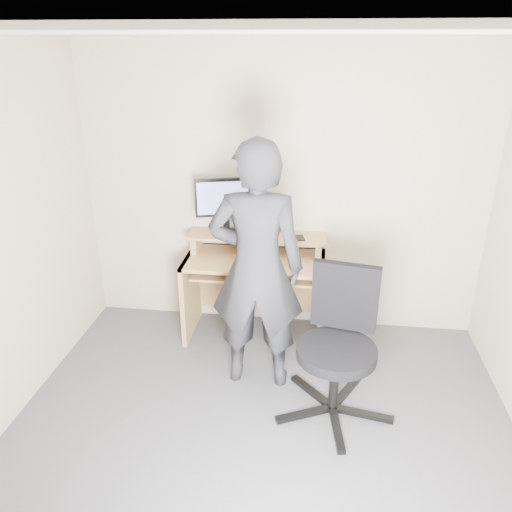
% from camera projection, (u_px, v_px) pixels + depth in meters
% --- Properties ---
extents(ground, '(3.50, 3.50, 0.00)m').
position_uv_depth(ground, '(256.00, 456.00, 3.23)').
color(ground, '#54545A').
rests_on(ground, ground).
extents(back_wall, '(3.50, 0.02, 2.50)m').
position_uv_depth(back_wall, '(282.00, 193.00, 4.32)').
color(back_wall, '#BAAB94').
rests_on(back_wall, ground).
extents(ceiling, '(3.50, 3.50, 0.02)m').
position_uv_depth(ceiling, '(257.00, 33.00, 2.23)').
color(ceiling, white).
rests_on(ceiling, back_wall).
extents(desk, '(1.20, 0.60, 0.91)m').
position_uv_depth(desk, '(256.00, 276.00, 4.42)').
color(desk, tan).
rests_on(desk, ground).
extents(monitor, '(0.51, 0.18, 0.49)m').
position_uv_depth(monitor, '(225.00, 201.00, 4.26)').
color(monitor, black).
rests_on(monitor, desk).
extents(external_drive, '(0.08, 0.14, 0.20)m').
position_uv_depth(external_drive, '(246.00, 223.00, 4.32)').
color(external_drive, black).
rests_on(external_drive, desk).
extents(travel_mug, '(0.09, 0.09, 0.17)m').
position_uv_depth(travel_mug, '(259.00, 225.00, 4.33)').
color(travel_mug, silver).
rests_on(travel_mug, desk).
extents(smartphone, '(0.09, 0.14, 0.01)m').
position_uv_depth(smartphone, '(300.00, 238.00, 4.26)').
color(smartphone, black).
rests_on(smartphone, desk).
extents(charger, '(0.06, 0.05, 0.03)m').
position_uv_depth(charger, '(220.00, 235.00, 4.29)').
color(charger, black).
rests_on(charger, desk).
extents(headphones, '(0.20, 0.19, 0.06)m').
position_uv_depth(headphones, '(232.00, 230.00, 4.43)').
color(headphones, silver).
rests_on(headphones, desk).
extents(keyboard, '(0.49, 0.33, 0.03)m').
position_uv_depth(keyboard, '(259.00, 272.00, 4.21)').
color(keyboard, black).
rests_on(keyboard, desk).
extents(mouse, '(0.10, 0.07, 0.04)m').
position_uv_depth(mouse, '(295.00, 263.00, 4.13)').
color(mouse, black).
rests_on(mouse, desk).
extents(office_chair, '(0.83, 0.82, 1.05)m').
position_uv_depth(office_chair, '(339.00, 339.00, 3.45)').
color(office_chair, black).
rests_on(office_chair, ground).
extents(person, '(0.70, 0.47, 1.91)m').
position_uv_depth(person, '(257.00, 269.00, 3.60)').
color(person, black).
rests_on(person, ground).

